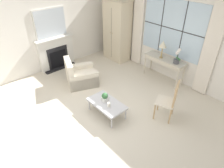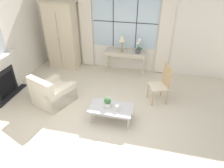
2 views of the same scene
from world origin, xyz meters
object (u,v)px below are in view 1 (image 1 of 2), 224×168
object	(u,v)px
potted_plant_small	(105,97)
armchair_upholstered	(81,76)
pillar_candle	(109,105)
fireplace	(56,50)
table_lamp	(163,45)
coffee_table	(107,104)
console_table	(164,61)
potted_orchid	(177,58)
armoire	(117,30)
side_chair_wooden	(170,99)

from	to	relation	value
potted_plant_small	armchair_upholstered	bearing A→B (deg)	169.04
armchair_upholstered	pillar_candle	distance (m)	1.85
fireplace	table_lamp	bearing A→B (deg)	36.27
armchair_upholstered	coffee_table	world-z (taller)	armchair_upholstered
console_table	potted_plant_small	distance (m)	2.48
fireplace	console_table	size ratio (longest dim) A/B	1.54
potted_orchid	potted_plant_small	size ratio (longest dim) A/B	2.03
fireplace	potted_orchid	distance (m)	4.05
potted_orchid	armchair_upholstered	bearing A→B (deg)	-132.14
armoire	fireplace	bearing A→B (deg)	-112.36
potted_plant_small	potted_orchid	bearing A→B (deg)	81.24
potted_orchid	side_chair_wooden	bearing A→B (deg)	-60.07
console_table	coffee_table	xyz separation A→B (m)	(0.12, -2.49, -0.33)
side_chair_wooden	armchair_upholstered	bearing A→B (deg)	-165.13
armchair_upholstered	coffee_table	xyz separation A→B (m)	(1.66, -0.32, 0.06)
armchair_upholstered	coffee_table	distance (m)	1.69
coffee_table	potted_plant_small	distance (m)	0.19
console_table	table_lamp	world-z (taller)	table_lamp
fireplace	side_chair_wooden	size ratio (longest dim) A/B	1.98
armchair_upholstered	console_table	bearing A→B (deg)	54.68
armoire	table_lamp	bearing A→B (deg)	0.56
fireplace	pillar_candle	bearing A→B (deg)	-6.54
console_table	potted_orchid	bearing A→B (deg)	-2.25
table_lamp	coffee_table	size ratio (longest dim) A/B	0.56
fireplace	armoire	world-z (taller)	armoire
coffee_table	potted_plant_small	bearing A→B (deg)	170.28
potted_plant_small	pillar_candle	world-z (taller)	potted_plant_small
fireplace	potted_orchid	size ratio (longest dim) A/B	4.23
fireplace	potted_plant_small	bearing A→B (deg)	-5.71
fireplace	armchair_upholstered	world-z (taller)	fireplace
coffee_table	pillar_candle	distance (m)	0.19
console_table	potted_plant_small	size ratio (longest dim) A/B	5.58
fireplace	armchair_upholstered	size ratio (longest dim) A/B	1.84
table_lamp	potted_plant_small	world-z (taller)	table_lamp
armchair_upholstered	coffee_table	bearing A→B (deg)	-10.89
table_lamp	side_chair_wooden	size ratio (longest dim) A/B	0.54
fireplace	armoire	xyz separation A→B (m)	(0.87, 2.10, 0.45)
side_chair_wooden	console_table	bearing A→B (deg)	130.57
console_table	side_chair_wooden	distance (m)	1.89
pillar_candle	coffee_table	bearing A→B (deg)	159.34
console_table	pillar_candle	distance (m)	2.57
armoire	console_table	size ratio (longest dim) A/B	1.66
console_table	armchair_upholstered	bearing A→B (deg)	-125.32
armoire	armchair_upholstered	size ratio (longest dim) A/B	1.98
table_lamp	side_chair_wooden	world-z (taller)	table_lamp
fireplace	side_chair_wooden	xyz separation A→B (m)	(4.24, 0.73, -0.08)
table_lamp	armchair_upholstered	distance (m)	2.71
side_chair_wooden	potted_plant_small	size ratio (longest dim) A/B	4.34
armoire	console_table	xyz separation A→B (m)	(2.14, 0.06, -0.47)
coffee_table	fireplace	bearing A→B (deg)	174.18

